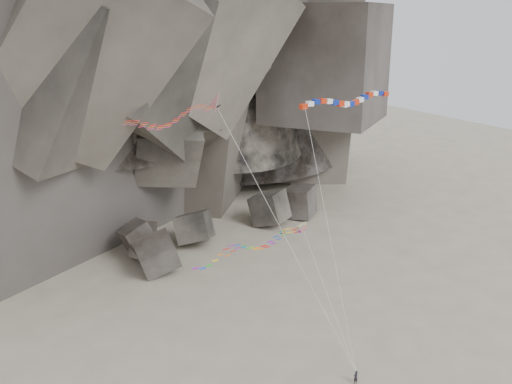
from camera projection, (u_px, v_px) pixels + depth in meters
ground at (291, 370)px, 63.63m from camera, size 260.00×260.00×0.00m
boulder_field at (137, 247)px, 89.03m from camera, size 77.04×16.66×7.74m
kite_flyer at (356, 376)px, 61.18m from camera, size 0.64×0.43×1.82m
delta_kite at (168, 117)px, 51.85m from camera, size 20.04×12.65×29.50m
banner_kite at (347, 101)px, 58.97m from camera, size 12.19×7.40×28.45m
parafoil_kite at (247, 247)px, 56.78m from camera, size 15.61×7.73×15.50m
pennant_kite at (297, 260)px, 60.08m from camera, size 4.43×7.88×14.77m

